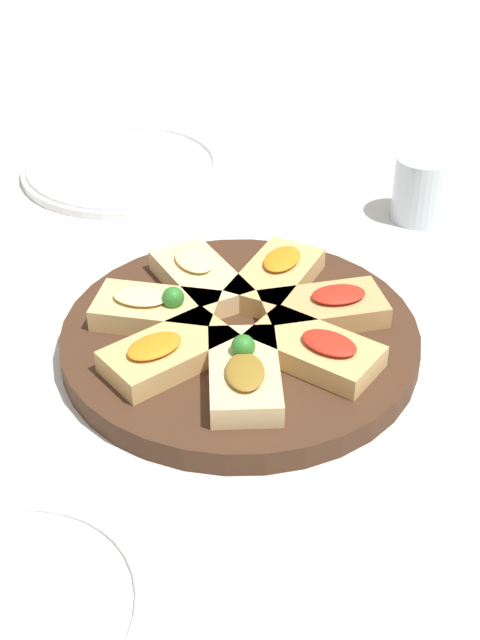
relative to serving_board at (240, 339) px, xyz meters
The scene contains 12 objects.
ground_plane 0.01m from the serving_board, ahead, with size 3.00×3.00×0.00m, color silver.
serving_board is the anchor object (origin of this frame).
focaccia_slice_0 0.08m from the serving_board, 133.06° to the left, with size 0.12×0.12×0.03m.
focaccia_slice_1 0.08m from the serving_board, behind, with size 0.12×0.07×0.04m.
focaccia_slice_2 0.08m from the serving_board, 120.84° to the right, with size 0.11×0.13×0.03m.
focaccia_slice_3 0.08m from the serving_board, 72.62° to the right, with size 0.09×0.12×0.03m.
focaccia_slice_4 0.08m from the serving_board, 21.80° to the right, with size 0.13×0.10×0.03m.
focaccia_slice_5 0.08m from the serving_board, 33.65° to the left, with size 0.13×0.11×0.03m.
focaccia_slice_6 0.08m from the serving_board, 83.45° to the left, with size 0.07×0.12×0.04m.
plate_left 0.33m from the serving_board, 156.90° to the left, with size 0.19×0.19×0.02m.
plate_right 0.40m from the serving_board, 26.07° to the left, with size 0.25×0.25×0.02m.
water_glass 0.33m from the serving_board, 34.74° to the right, with size 0.06×0.06×0.08m, color silver.
Camera 1 is at (-0.65, -0.05, 0.50)m, focal length 50.00 mm.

